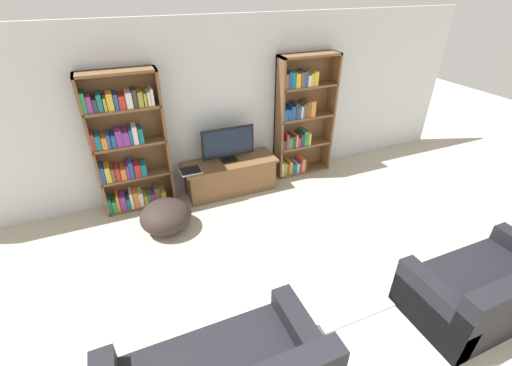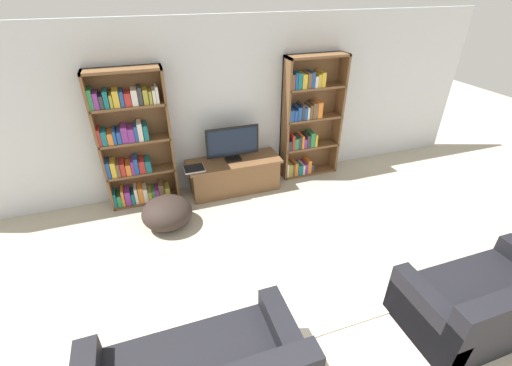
{
  "view_description": "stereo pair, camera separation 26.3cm",
  "coord_description": "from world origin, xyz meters",
  "px_view_note": "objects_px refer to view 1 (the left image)",
  "views": [
    {
      "loc": [
        -1.5,
        -0.67,
        3.02
      ],
      "look_at": [
        -0.01,
        2.87,
        0.7
      ],
      "focal_mm": 24.0,
      "sensor_mm": 36.0,
      "label": 1
    },
    {
      "loc": [
        -1.26,
        -0.77,
        3.02
      ],
      "look_at": [
        -0.01,
        2.87,
        0.7
      ],
      "focal_mm": 24.0,
      "sensor_mm": 36.0,
      "label": 2
    }
  ],
  "objects_px": {
    "television": "(228,144)",
    "laptop": "(191,171)",
    "tv_stand": "(230,176)",
    "beanbag_ottoman": "(166,216)",
    "bookshelf_left": "(128,147)",
    "bookshelf_right": "(300,119)",
    "couch_right_sofa": "(486,290)"
  },
  "relations": [
    {
      "from": "bookshelf_right",
      "to": "beanbag_ottoman",
      "type": "distance_m",
      "value": 2.71
    },
    {
      "from": "bookshelf_right",
      "to": "beanbag_ottoman",
      "type": "xyz_separation_m",
      "value": [
        -2.48,
        -0.78,
        -0.78
      ]
    },
    {
      "from": "laptop",
      "to": "television",
      "type": "bearing_deg",
      "value": 10.63
    },
    {
      "from": "bookshelf_left",
      "to": "tv_stand",
      "type": "height_order",
      "value": "bookshelf_left"
    },
    {
      "from": "tv_stand",
      "to": "beanbag_ottoman",
      "type": "distance_m",
      "value": 1.3
    },
    {
      "from": "television",
      "to": "laptop",
      "type": "height_order",
      "value": "television"
    },
    {
      "from": "tv_stand",
      "to": "television",
      "type": "relative_size",
      "value": 1.78
    },
    {
      "from": "bookshelf_left",
      "to": "laptop",
      "type": "distance_m",
      "value": 0.93
    },
    {
      "from": "bookshelf_left",
      "to": "bookshelf_right",
      "type": "height_order",
      "value": "same"
    },
    {
      "from": "bookshelf_right",
      "to": "couch_right_sofa",
      "type": "distance_m",
      "value": 3.5
    },
    {
      "from": "bookshelf_right",
      "to": "television",
      "type": "xyz_separation_m",
      "value": [
        -1.33,
        -0.13,
        -0.16
      ]
    },
    {
      "from": "bookshelf_right",
      "to": "beanbag_ottoman",
      "type": "bearing_deg",
      "value": -162.59
    },
    {
      "from": "tv_stand",
      "to": "beanbag_ottoman",
      "type": "height_order",
      "value": "tv_stand"
    },
    {
      "from": "bookshelf_left",
      "to": "bookshelf_right",
      "type": "bearing_deg",
      "value": 0.09
    },
    {
      "from": "bookshelf_right",
      "to": "laptop",
      "type": "distance_m",
      "value": 2.04
    },
    {
      "from": "laptop",
      "to": "couch_right_sofa",
      "type": "distance_m",
      "value": 3.91
    },
    {
      "from": "television",
      "to": "beanbag_ottoman",
      "type": "xyz_separation_m",
      "value": [
        -1.15,
        -0.64,
        -0.61
      ]
    },
    {
      "from": "bookshelf_left",
      "to": "beanbag_ottoman",
      "type": "distance_m",
      "value": 1.12
    },
    {
      "from": "television",
      "to": "laptop",
      "type": "distance_m",
      "value": 0.71
    },
    {
      "from": "couch_right_sofa",
      "to": "laptop",
      "type": "bearing_deg",
      "value": 125.87
    },
    {
      "from": "television",
      "to": "bookshelf_right",
      "type": "bearing_deg",
      "value": 5.69
    },
    {
      "from": "television",
      "to": "beanbag_ottoman",
      "type": "relative_size",
      "value": 1.2
    },
    {
      "from": "bookshelf_right",
      "to": "couch_right_sofa",
      "type": "bearing_deg",
      "value": -84.84
    },
    {
      "from": "beanbag_ottoman",
      "to": "couch_right_sofa",
      "type": "bearing_deg",
      "value": -43.39
    },
    {
      "from": "bookshelf_right",
      "to": "laptop",
      "type": "relative_size",
      "value": 6.72
    },
    {
      "from": "television",
      "to": "laptop",
      "type": "relative_size",
      "value": 2.77
    },
    {
      "from": "television",
      "to": "beanbag_ottoman",
      "type": "bearing_deg",
      "value": -150.68
    },
    {
      "from": "bookshelf_left",
      "to": "television",
      "type": "height_order",
      "value": "bookshelf_left"
    },
    {
      "from": "tv_stand",
      "to": "beanbag_ottoman",
      "type": "relative_size",
      "value": 2.14
    },
    {
      "from": "bookshelf_right",
      "to": "beanbag_ottoman",
      "type": "height_order",
      "value": "bookshelf_right"
    },
    {
      "from": "bookshelf_right",
      "to": "television",
      "type": "relative_size",
      "value": 2.43
    },
    {
      "from": "bookshelf_right",
      "to": "tv_stand",
      "type": "distance_m",
      "value": 1.52
    }
  ]
}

